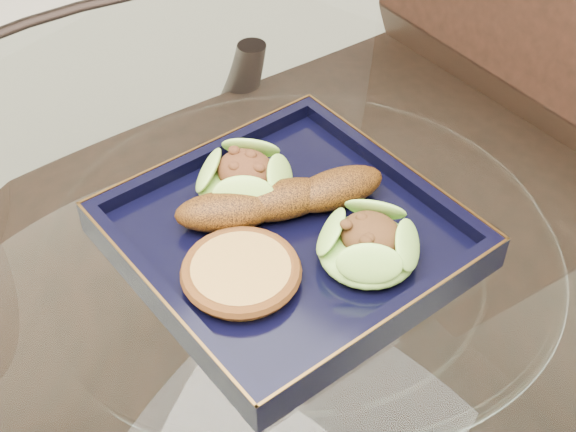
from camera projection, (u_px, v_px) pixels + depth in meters
The scene contains 7 objects.
dining_table at pixel (297, 395), 0.80m from camera, with size 1.13×1.13×0.77m.
dining_chair at pixel (414, 224), 0.98m from camera, with size 0.58×0.58×1.06m.
navy_plate at pixel (288, 240), 0.72m from camera, with size 0.27×0.27×0.02m, color black.
lettuce_wrap_left at pixel (245, 182), 0.73m from camera, with size 0.09×0.09×0.03m, color #6CA42F.
lettuce_wrap_right at pixel (368, 247), 0.67m from camera, with size 0.09×0.09×0.03m, color #61A22F.
roasted_plantain at pixel (283, 200), 0.71m from camera, with size 0.18×0.04×0.03m, color #552C08.
crumb_patty at pixel (241, 274), 0.66m from camera, with size 0.09×0.09×0.02m, color #A87E38.
Camera 1 is at (0.27, -0.37, 1.28)m, focal length 50.00 mm.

